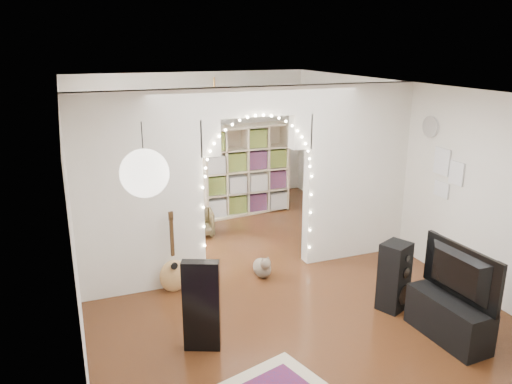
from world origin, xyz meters
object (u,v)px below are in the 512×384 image
object	(u,v)px
bookcase	(245,170)
dining_chair_left	(227,199)
floor_speaker	(394,277)
dining_chair_right	(199,223)
media_console	(448,318)
acoustic_guitar	(173,263)
dining_table	(178,176)

from	to	relation	value
bookcase	dining_chair_left	size ratio (longest dim) A/B	3.76
floor_speaker	dining_chair_right	bearing A→B (deg)	91.34
floor_speaker	media_console	size ratio (longest dim) A/B	0.89
bookcase	acoustic_guitar	bearing A→B (deg)	-133.36
dining_chair_left	floor_speaker	bearing A→B (deg)	-89.36
media_console	dining_chair_right	distance (m)	4.54
media_console	dining_chair_left	bearing A→B (deg)	96.75
floor_speaker	dining_chair_left	xyz separation A→B (m)	(-0.74, 4.57, -0.23)
media_console	dining_table	distance (m)	6.06
dining_table	acoustic_guitar	bearing A→B (deg)	-96.24
dining_chair_left	dining_chair_right	size ratio (longest dim) A/B	0.96
floor_speaker	media_console	bearing A→B (deg)	-101.35
floor_speaker	dining_chair_right	size ratio (longest dim) A/B	1.84
dining_chair_right	acoustic_guitar	bearing A→B (deg)	-107.81
media_console	floor_speaker	bearing A→B (deg)	100.11
dining_table	dining_chair_left	size ratio (longest dim) A/B	2.78
floor_speaker	dining_chair_left	world-z (taller)	floor_speaker
acoustic_guitar	media_console	distance (m)	3.50
acoustic_guitar	dining_chair_right	bearing A→B (deg)	44.06
floor_speaker	dining_table	xyz separation A→B (m)	(-1.64, 4.97, 0.24)
dining_chair_right	dining_chair_left	bearing A→B (deg)	59.82
dining_table	dining_chair_right	xyz separation A→B (m)	(0.01, -1.60, -0.46)
acoustic_guitar	dining_chair_left	distance (m)	3.60
bookcase	dining_chair_left	world-z (taller)	bookcase
dining_table	dining_chair_right	distance (m)	1.66
floor_speaker	bookcase	world-z (taller)	bookcase
acoustic_guitar	media_console	world-z (taller)	acoustic_guitar
media_console	dining_table	bearing A→B (deg)	104.52
acoustic_guitar	bookcase	size ratio (longest dim) A/B	0.56
floor_speaker	acoustic_guitar	bearing A→B (deg)	125.61
dining_table	dining_chair_left	world-z (taller)	dining_table
dining_chair_left	media_console	bearing A→B (deg)	-88.78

